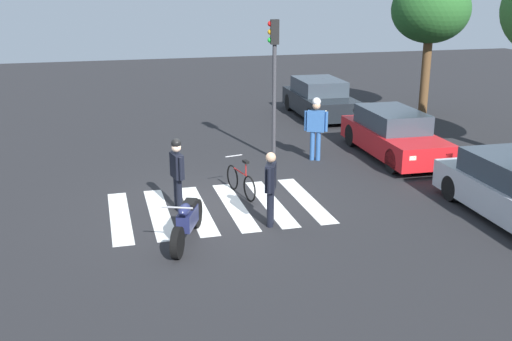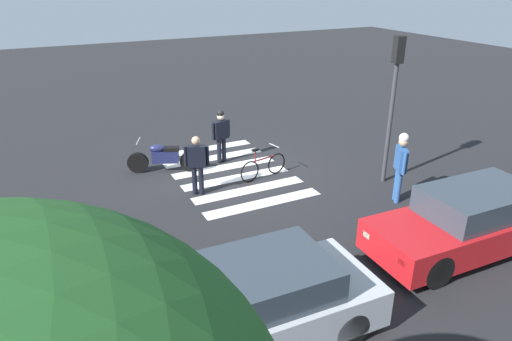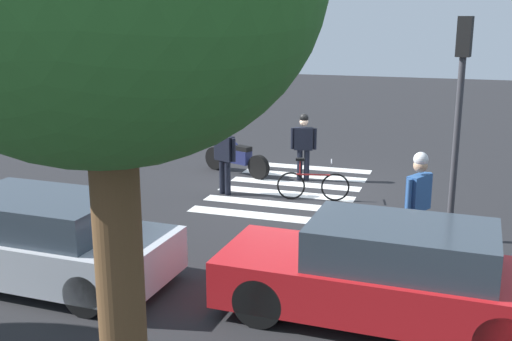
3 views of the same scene
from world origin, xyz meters
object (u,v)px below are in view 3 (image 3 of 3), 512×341
Objects in this scene: officer_on_foot at (225,155)px; car_red_convertible at (388,275)px; officer_by_motorcycle at (304,142)px; traffic_light_pole at (460,94)px; car_silver_sedan at (33,239)px; police_motorcycle at (236,157)px; pedestrian_bystander at (418,197)px; leaning_bicycle at (313,185)px.

officer_on_foot is 6.80m from car_red_convertible.
officer_by_motorcycle is 5.33m from traffic_light_pole.
officer_by_motorcycle reaches higher than car_silver_sedan.
police_motorcycle is 6.85m from pedestrian_bystander.
traffic_light_pole reaches higher than pedestrian_bystander.
officer_by_motorcycle is (-1.45, -1.83, 0.05)m from officer_on_foot.
leaning_bicycle is 4.26m from traffic_light_pole.
pedestrian_bystander is at bearing 130.79° from leaning_bicycle.
police_motorcycle is at bearing -78.10° from officer_on_foot.
pedestrian_bystander is (-5.00, 4.64, 0.67)m from police_motorcycle.
officer_by_motorcycle is 0.37× the size of car_silver_sedan.
traffic_light_pole is (-0.55, -1.16, 1.65)m from pedestrian_bystander.
leaning_bicycle is 0.98× the size of officer_on_foot.
pedestrian_bystander is 2.09m from traffic_light_pole.
police_motorcycle is 1.25× the size of officer_on_foot.
traffic_light_pole is at bearing 147.86° from police_motorcycle.
police_motorcycle is 1.93m from officer_by_motorcycle.
officer_by_motorcycle is 7.80m from car_silver_sedan.
officer_by_motorcycle is 0.91× the size of pedestrian_bystander.
traffic_light_pole reaches higher than officer_on_foot.
leaning_bicycle is (-2.49, 1.73, -0.09)m from police_motorcycle.
pedestrian_bystander is (-2.51, 2.90, 0.76)m from leaning_bicycle.
officer_on_foot is 0.41× the size of traffic_light_pole.
car_silver_sedan is at bearing 31.89° from traffic_light_pole.
officer_by_motorcycle reaches higher than car_red_convertible.
car_red_convertible is at bearing -176.73° from car_silver_sedan.
officer_on_foot is (2.09, 0.16, 0.59)m from leaning_bicycle.
police_motorcycle is 1.10× the size of pedestrian_bystander.
officer_by_motorcycle is at bearing -42.77° from traffic_light_pole.
police_motorcycle is 0.51× the size of traffic_light_pole.
officer_on_foot is 5.35m from pedestrian_bystander.
car_red_convertible is (-4.38, 5.19, -0.27)m from officer_on_foot.
pedestrian_bystander reaches higher than car_red_convertible.
traffic_light_pole reaches higher than police_motorcycle.
pedestrian_bystander reaches higher than car_silver_sedan.
leaning_bicycle is 0.40× the size of traffic_light_pole.
pedestrian_bystander is 0.40× the size of car_silver_sedan.
car_silver_sedan is at bearing 78.03° from officer_on_foot.
car_red_convertible reaches higher than leaning_bicycle.
pedestrian_bystander is 0.46× the size of traffic_light_pole.
leaning_bicycle is 2.18m from officer_on_foot.
police_motorcycle is 0.44× the size of car_silver_sedan.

